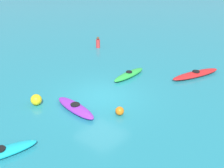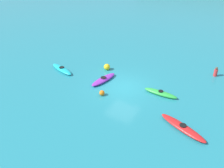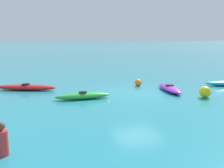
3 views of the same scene
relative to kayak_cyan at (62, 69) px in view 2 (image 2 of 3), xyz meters
name	(u,v)px [view 2 (image 2 of 3)]	position (x,y,z in m)	size (l,w,h in m)	color
ground_plane	(123,87)	(6.29, 0.31, -0.16)	(600.00, 600.00, 0.00)	teal
kayak_cyan	(62,69)	(0.00, 0.00, 0.00)	(3.01, 1.56, 0.37)	#19B7C6
kayak_red	(183,127)	(12.08, -2.39, 0.00)	(3.54, 1.98, 0.37)	red
kayak_green	(161,93)	(9.38, 0.76, 0.00)	(2.73, 0.68, 0.37)	green
kayak_purple	(104,79)	(4.36, 0.32, 0.00)	(1.19, 2.92, 0.37)	purple
buoy_yellow	(107,67)	(3.50, 2.29, 0.12)	(0.58, 0.58, 0.58)	yellow
buoy_orange	(102,93)	(5.43, -1.63, 0.05)	(0.43, 0.43, 0.43)	orange
person_near_shore	(216,72)	(12.48, 6.12, 0.22)	(0.44, 0.44, 0.88)	red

